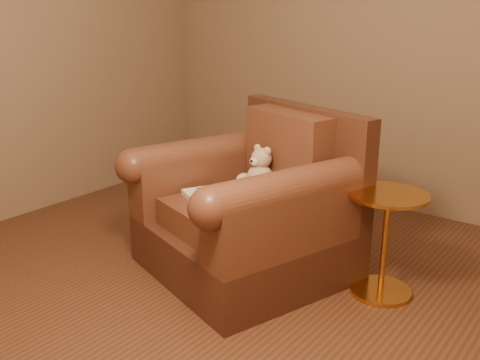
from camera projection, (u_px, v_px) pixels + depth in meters
The scene contains 5 objects.
floor at pixel (211, 295), 3.02m from camera, with size 4.00×4.00×0.00m, color #57311E.
armchair at pixel (252, 211), 3.23m from camera, with size 1.34×1.31×0.98m.
teddy_bear at pixel (258, 174), 3.27m from camera, with size 0.21×0.25×0.30m.
guidebook at pixel (216, 200), 3.11m from camera, with size 0.53×0.45×0.04m.
side_table at pixel (385, 241), 2.95m from camera, with size 0.43×0.43×0.60m.
Camera 1 is at (1.76, -2.02, 1.54)m, focal length 40.00 mm.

